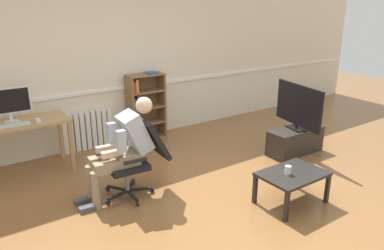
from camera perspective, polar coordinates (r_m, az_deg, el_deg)
ground_plane at (r=4.56m, az=4.65°, el=-11.51°), size 18.00×18.00×0.00m
back_wall at (r=6.30m, az=-10.69°, el=9.62°), size 12.00×0.13×2.70m
computer_desk at (r=5.48m, az=-25.70°, el=-0.73°), size 1.37×0.59×0.76m
imac_monitor at (r=5.45m, az=-26.53°, el=3.17°), size 0.56×0.14×0.46m
keyboard at (r=5.30m, az=-26.00°, el=-0.02°), size 0.42×0.12×0.02m
computer_mouse at (r=5.37m, az=-22.75°, el=0.70°), size 0.06×0.10×0.03m
bookshelf at (r=6.37m, az=-7.54°, el=2.82°), size 0.64×0.29×1.17m
radiator at (r=6.18m, az=-15.80°, el=-0.83°), size 0.81×0.08×0.62m
office_chair at (r=4.55m, az=-8.31°, el=-4.47°), size 0.86×0.62×0.95m
person_seated at (r=4.44m, az=-10.67°, el=-3.35°), size 1.00×0.41×1.22m
tv_stand at (r=6.04m, az=15.67°, el=-2.38°), size 0.94×0.37×0.40m
tv_screen at (r=5.87m, az=16.15°, el=2.82°), size 0.27×1.02×0.70m
coffee_table at (r=4.50m, az=15.29°, el=-7.71°), size 0.77×0.54×0.39m
drinking_glass at (r=4.41m, az=14.65°, el=-6.77°), size 0.07×0.07×0.10m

